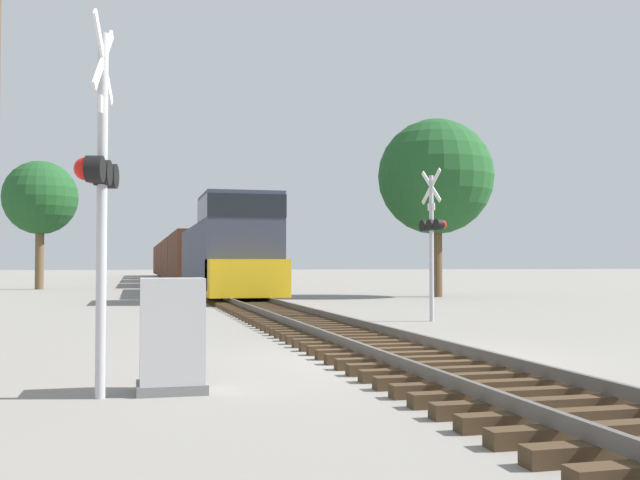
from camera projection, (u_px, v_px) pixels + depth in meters
The scene contains 8 objects.
ground_plane at pixel (399, 360), 12.05m from camera, with size 400.00×400.00×0.00m, color gray.
rail_track_bed at pixel (399, 351), 12.06m from camera, with size 2.60×160.00×0.31m.
freight_train at pixel (183, 259), 64.22m from camera, with size 3.04×77.59×4.35m.
crossing_signal_near at pixel (100, 181), 8.66m from camera, with size 0.48×1.01×4.39m.
crossing_signal_far at pixel (432, 231), 20.25m from camera, with size 0.47×1.02×4.11m.
relay_cabinet at pixel (172, 336), 9.00m from camera, with size 0.83×0.67×1.37m.
tree_far_right at pixel (436, 177), 35.40m from camera, with size 5.46×5.46×8.42m.
tree_mid_background at pixel (40, 198), 45.88m from camera, with size 4.52×4.52×7.89m.
Camera 1 is at (-4.18, -11.44, 1.54)m, focal length 42.00 mm.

